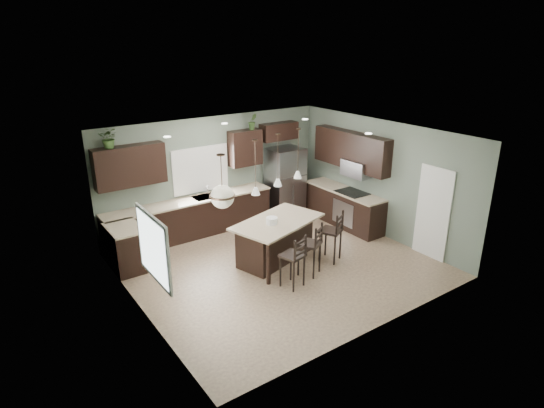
{
  "coord_description": "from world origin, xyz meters",
  "views": [
    {
      "loc": [
        -5.1,
        -7.01,
        4.61
      ],
      "look_at": [
        0.1,
        0.4,
        1.25
      ],
      "focal_mm": 30.0,
      "sensor_mm": 36.0,
      "label": 1
    }
  ],
  "objects_px": {
    "bar_stool_right": "(331,236)",
    "plant_back_left": "(109,138)",
    "kitchen_island": "(278,241)",
    "serving_dish": "(272,221)",
    "bar_stool_center": "(309,249)",
    "bar_stool_left": "(292,261)",
    "refrigerator": "(285,182)"
  },
  "relations": [
    {
      "from": "bar_stool_center",
      "to": "serving_dish",
      "type": "bearing_deg",
      "value": 85.59
    },
    {
      "from": "bar_stool_right",
      "to": "plant_back_left",
      "type": "height_order",
      "value": "plant_back_left"
    },
    {
      "from": "serving_dish",
      "to": "bar_stool_left",
      "type": "xyz_separation_m",
      "value": [
        -0.22,
        -1.01,
        -0.45
      ]
    },
    {
      "from": "bar_stool_left",
      "to": "bar_stool_center",
      "type": "bearing_deg",
      "value": 4.2
    },
    {
      "from": "kitchen_island",
      "to": "bar_stool_right",
      "type": "distance_m",
      "value": 1.14
    },
    {
      "from": "bar_stool_left",
      "to": "bar_stool_center",
      "type": "height_order",
      "value": "bar_stool_center"
    },
    {
      "from": "bar_stool_right",
      "to": "plant_back_left",
      "type": "distance_m",
      "value": 5.09
    },
    {
      "from": "refrigerator",
      "to": "bar_stool_left",
      "type": "xyz_separation_m",
      "value": [
        -2.16,
        -3.15,
        -0.38
      ]
    },
    {
      "from": "bar_stool_center",
      "to": "plant_back_left",
      "type": "relative_size",
      "value": 2.54
    },
    {
      "from": "bar_stool_left",
      "to": "refrigerator",
      "type": "bearing_deg",
      "value": 41.39
    },
    {
      "from": "refrigerator",
      "to": "plant_back_left",
      "type": "bearing_deg",
      "value": 176.74
    },
    {
      "from": "bar_stool_right",
      "to": "plant_back_left",
      "type": "bearing_deg",
      "value": 113.09
    },
    {
      "from": "refrigerator",
      "to": "serving_dish",
      "type": "relative_size",
      "value": 7.71
    },
    {
      "from": "refrigerator",
      "to": "serving_dish",
      "type": "distance_m",
      "value": 2.89
    },
    {
      "from": "kitchen_island",
      "to": "bar_stool_center",
      "type": "relative_size",
      "value": 1.77
    },
    {
      "from": "plant_back_left",
      "to": "bar_stool_right",
      "type": "bearing_deg",
      "value": -40.07
    },
    {
      "from": "bar_stool_center",
      "to": "bar_stool_right",
      "type": "height_order",
      "value": "bar_stool_right"
    },
    {
      "from": "serving_dish",
      "to": "bar_stool_right",
      "type": "distance_m",
      "value": 1.34
    },
    {
      "from": "bar_stool_center",
      "to": "plant_back_left",
      "type": "bearing_deg",
      "value": 102.64
    },
    {
      "from": "refrigerator",
      "to": "serving_dish",
      "type": "xyz_separation_m",
      "value": [
        -1.94,
        -2.15,
        0.07
      ]
    },
    {
      "from": "bar_stool_right",
      "to": "refrigerator",
      "type": "bearing_deg",
      "value": 46.55
    },
    {
      "from": "kitchen_island",
      "to": "bar_stool_left",
      "type": "relative_size",
      "value": 1.8
    },
    {
      "from": "serving_dish",
      "to": "bar_stool_right",
      "type": "relative_size",
      "value": 0.21
    },
    {
      "from": "kitchen_island",
      "to": "serving_dish",
      "type": "relative_size",
      "value": 8.21
    },
    {
      "from": "refrigerator",
      "to": "bar_stool_right",
      "type": "bearing_deg",
      "value": -106.61
    },
    {
      "from": "bar_stool_right",
      "to": "bar_stool_left",
      "type": "bearing_deg",
      "value": 169.91
    },
    {
      "from": "kitchen_island",
      "to": "bar_stool_left",
      "type": "height_order",
      "value": "bar_stool_left"
    },
    {
      "from": "kitchen_island",
      "to": "bar_stool_left",
      "type": "distance_m",
      "value": 1.14
    },
    {
      "from": "kitchen_island",
      "to": "plant_back_left",
      "type": "relative_size",
      "value": 4.48
    },
    {
      "from": "bar_stool_right",
      "to": "bar_stool_center",
      "type": "bearing_deg",
      "value": 168.62
    },
    {
      "from": "kitchen_island",
      "to": "bar_stool_right",
      "type": "xyz_separation_m",
      "value": [
        0.93,
        -0.66,
        0.11
      ]
    },
    {
      "from": "plant_back_left",
      "to": "kitchen_island",
      "type": "bearing_deg",
      "value": -41.59
    }
  ]
}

